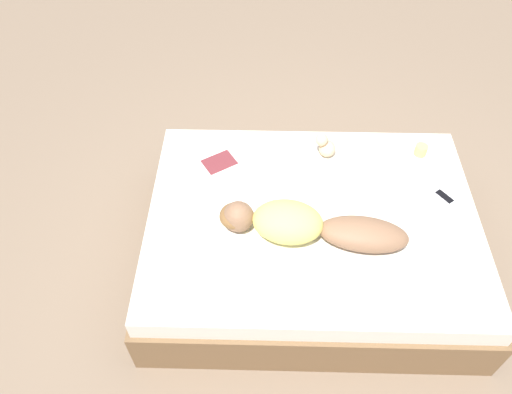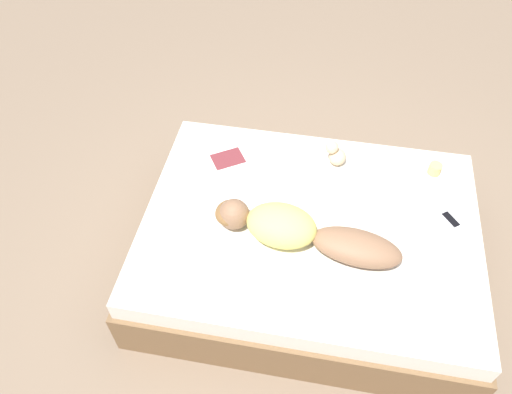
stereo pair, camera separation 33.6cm
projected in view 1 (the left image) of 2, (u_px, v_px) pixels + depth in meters
ground_plane at (307, 259)px, 3.73m from camera, size 12.00×12.00×0.00m
bed at (310, 238)px, 3.53m from camera, size 1.71×2.26×0.53m
person at (304, 225)px, 3.15m from camera, size 0.42×1.22×0.22m
open_magazine at (228, 173)px, 3.57m from camera, size 0.62×0.56×0.01m
coffee_mug at (421, 150)px, 3.67m from camera, size 0.12×0.09×0.08m
cell_phone at (444, 197)px, 3.42m from camera, size 0.16×0.14×0.01m
plush_toy at (325, 146)px, 3.64m from camera, size 0.14×0.16×0.19m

